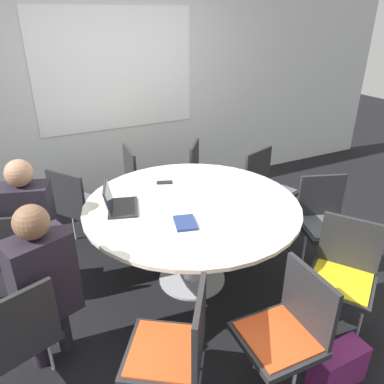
% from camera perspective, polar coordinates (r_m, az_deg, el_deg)
% --- Properties ---
extents(ground_plane, '(16.00, 16.00, 0.00)m').
position_cam_1_polar(ground_plane, '(3.41, 0.00, -13.06)').
color(ground_plane, black).
extents(wall_back, '(8.00, 0.07, 2.70)m').
position_cam_1_polar(wall_back, '(4.49, -11.37, 15.27)').
color(wall_back, silver).
rests_on(wall_back, ground_plane).
extents(conference_table, '(1.73, 1.73, 0.76)m').
position_cam_1_polar(conference_table, '(3.05, 0.00, -3.59)').
color(conference_table, '#B7B7BC').
rests_on(conference_table, ground_plane).
extents(chair_1, '(0.55, 0.54, 0.85)m').
position_cam_1_polar(chair_1, '(2.47, -25.41, -18.84)').
color(chair_1, '#262628').
rests_on(chair_1, ground_plane).
extents(chair_2, '(0.60, 0.60, 0.85)m').
position_cam_1_polar(chair_2, '(2.20, -2.48, -22.26)').
color(chair_2, '#262628').
rests_on(chair_2, ground_plane).
extents(chair_3, '(0.44, 0.46, 0.85)m').
position_cam_1_polar(chair_3, '(2.35, 14.40, -19.22)').
color(chair_3, '#262628').
rests_on(chair_3, ground_plane).
extents(chair_4, '(0.59, 0.60, 0.85)m').
position_cam_1_polar(chair_4, '(2.88, 22.12, -10.89)').
color(chair_4, '#262628').
rests_on(chair_4, ground_plane).
extents(chair_5, '(0.56, 0.54, 0.85)m').
position_cam_1_polar(chair_5, '(3.50, 19.59, -3.61)').
color(chair_5, '#262628').
rests_on(chair_5, ground_plane).
extents(chair_6, '(0.55, 0.54, 0.85)m').
position_cam_1_polar(chair_6, '(3.99, 11.35, 1.13)').
color(chair_6, '#262628').
rests_on(chair_6, ground_plane).
extents(chair_7, '(0.60, 0.60, 0.85)m').
position_cam_1_polar(chair_7, '(4.17, 2.08, 2.79)').
color(chair_7, '#262628').
rests_on(chair_7, ground_plane).
extents(chair_8, '(0.44, 0.46, 0.85)m').
position_cam_1_polar(chair_8, '(4.09, -7.56, 2.11)').
color(chair_8, '#262628').
rests_on(chair_8, ground_plane).
extents(chair_9, '(0.60, 0.60, 0.85)m').
position_cam_1_polar(chair_9, '(3.71, -16.96, -1.48)').
color(chair_9, '#262628').
rests_on(chair_9, ground_plane).
extents(person_0, '(0.41, 0.33, 1.20)m').
position_cam_1_polar(person_0, '(3.11, -23.45, -4.05)').
color(person_0, '#231E28').
rests_on(person_0, ground_plane).
extents(person_1, '(0.41, 0.33, 1.20)m').
position_cam_1_polar(person_1, '(2.46, -21.80, -12.25)').
color(person_1, '#231E28').
rests_on(person_1, ground_plane).
extents(laptop, '(0.33, 0.39, 0.21)m').
position_cam_1_polar(laptop, '(2.94, -11.37, -1.62)').
color(laptop, '#232326').
rests_on(laptop, conference_table).
extents(spiral_notebook, '(0.20, 0.24, 0.02)m').
position_cam_1_polar(spiral_notebook, '(2.71, -1.03, -4.72)').
color(spiral_notebook, navy).
rests_on(spiral_notebook, conference_table).
extents(cell_phone, '(0.16, 0.12, 0.01)m').
position_cam_1_polar(cell_phone, '(3.35, -4.22, 1.46)').
color(cell_phone, black).
rests_on(cell_phone, conference_table).
extents(handbag, '(0.36, 0.16, 0.28)m').
position_cam_1_polar(handbag, '(2.74, 21.37, -23.50)').
color(handbag, '#661E56').
rests_on(handbag, ground_plane).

